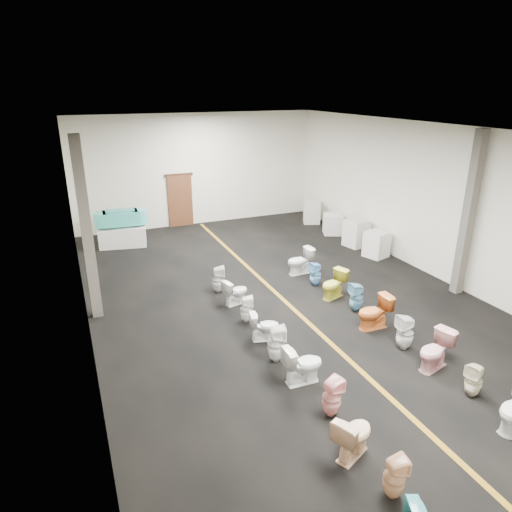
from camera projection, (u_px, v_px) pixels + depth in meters
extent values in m
plane|color=black|center=(282.00, 299.00, 12.52)|extent=(16.00, 16.00, 0.00)
plane|color=black|center=(286.00, 130.00, 10.94)|extent=(16.00, 16.00, 0.00)
plane|color=beige|center=(197.00, 170.00, 18.62)|extent=(10.00, 0.00, 10.00)
plane|color=beige|center=(78.00, 245.00, 9.90)|extent=(0.00, 16.00, 16.00)
plane|color=beige|center=(435.00, 202.00, 13.56)|extent=(0.00, 16.00, 16.00)
cube|color=#8D6214|center=(282.00, 299.00, 12.52)|extent=(0.12, 15.60, 0.01)
cube|color=#562D19|center=(180.00, 201.00, 18.70)|extent=(1.00, 0.10, 2.10)
cube|color=#331C11|center=(179.00, 175.00, 18.33)|extent=(1.15, 0.08, 0.10)
cube|color=#59544C|center=(87.00, 231.00, 10.85)|extent=(0.25, 0.25, 4.50)
cube|color=#59544C|center=(468.00, 215.00, 12.17)|extent=(0.25, 0.25, 4.50)
cube|color=white|center=(123.00, 236.00, 16.54)|extent=(1.75, 1.09, 0.72)
cube|color=#42BEAF|center=(121.00, 218.00, 16.30)|extent=(1.24, 0.74, 0.50)
cylinder|color=#42BEAF|center=(103.00, 219.00, 16.11)|extent=(0.66, 0.66, 0.50)
cylinder|color=#42BEAF|center=(138.00, 216.00, 16.48)|extent=(0.66, 0.66, 0.50)
cube|color=teal|center=(120.00, 213.00, 16.23)|extent=(1.02, 0.53, 0.20)
cube|color=silver|center=(377.00, 244.00, 15.47)|extent=(0.86, 0.86, 0.88)
cube|color=silver|center=(356.00, 233.00, 16.49)|extent=(0.83, 0.83, 0.98)
cube|color=silver|center=(333.00, 224.00, 17.88)|extent=(0.91, 0.91, 0.79)
cube|color=beige|center=(312.00, 212.00, 19.29)|extent=(0.88, 0.88, 0.95)
imported|color=#E9B082|center=(394.00, 478.00, 6.39)|extent=(0.35, 0.35, 0.68)
imported|color=beige|center=(353.00, 435.00, 7.11)|extent=(0.87, 0.71, 0.77)
imported|color=#FAAAA4|center=(332.00, 397.00, 7.99)|extent=(0.42, 0.41, 0.75)
imported|color=white|center=(303.00, 364.00, 8.89)|extent=(0.80, 0.47, 0.80)
imported|color=white|center=(276.00, 344.00, 9.58)|extent=(0.46, 0.45, 0.82)
imported|color=white|center=(264.00, 326.00, 10.41)|extent=(0.74, 0.53, 0.69)
imported|color=white|center=(247.00, 309.00, 11.20)|extent=(0.39, 0.39, 0.69)
imported|color=white|center=(236.00, 292.00, 12.13)|extent=(0.76, 0.55, 0.70)
imported|color=silver|center=(218.00, 279.00, 12.81)|extent=(0.42, 0.42, 0.77)
imported|color=beige|center=(474.00, 380.00, 8.51)|extent=(0.40, 0.40, 0.70)
imported|color=#E5A1A2|center=(435.00, 351.00, 9.32)|extent=(0.90, 0.65, 0.83)
imported|color=silver|center=(405.00, 332.00, 10.02)|extent=(0.41, 0.40, 0.82)
imported|color=orange|center=(374.00, 312.00, 10.88)|extent=(0.83, 0.49, 0.84)
imported|color=#6EADCB|center=(356.00, 297.00, 11.73)|extent=(0.38, 0.37, 0.78)
imported|color=gold|center=(334.00, 284.00, 12.46)|extent=(0.88, 0.67, 0.79)
imported|color=#75B5E7|center=(315.00, 274.00, 13.25)|extent=(0.35, 0.35, 0.72)
imported|color=white|center=(300.00, 261.00, 14.06)|extent=(0.83, 0.50, 0.83)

